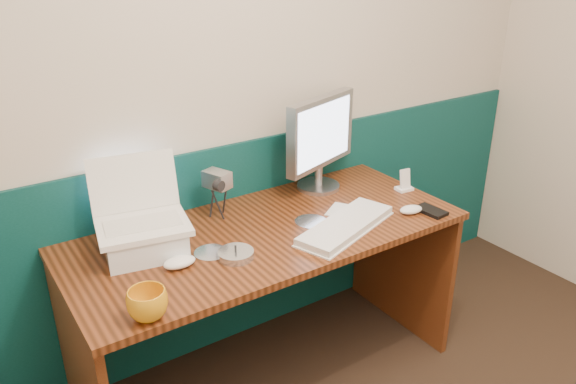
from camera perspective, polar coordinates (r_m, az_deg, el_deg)
back_wall at (r=2.44m, az=-4.48°, el=10.80°), size 3.50×0.04×2.50m
wainscot at (r=2.70m, az=-3.85°, el=-4.92°), size 3.48×0.02×1.00m
desk at (r=2.46m, az=-1.99°, el=-11.60°), size 1.60×0.70×0.75m
laptop_riser at (r=2.14m, az=-14.35°, el=-4.84°), size 0.32×0.29×0.10m
laptop at (r=2.06m, az=-14.86°, el=-0.32°), size 0.37×0.31×0.27m
monitor at (r=2.56m, az=3.20°, el=5.06°), size 0.47×0.27×0.45m
keyboard at (r=2.26m, az=5.89°, el=-3.48°), size 0.51×0.31×0.03m
mouse_right at (r=2.44m, az=12.38°, el=-1.76°), size 0.11×0.08×0.03m
mouse_left at (r=2.04m, az=-10.97°, el=-7.01°), size 0.12×0.08×0.04m
mug at (r=1.79m, az=-14.08°, el=-11.00°), size 0.13×0.13×0.10m
camcorder at (r=2.34m, az=-7.14°, el=-0.32°), size 0.13×0.15×0.19m
cd_spindle at (r=2.07m, az=-5.32°, el=-6.33°), size 0.13×0.13×0.03m
cd_loose_a at (r=2.12m, az=-7.84°, el=-6.08°), size 0.13×0.13×0.00m
cd_loose_b at (r=2.32m, az=2.32°, el=-2.98°), size 0.13×0.13×0.00m
pen at (r=2.45m, az=6.20°, el=-1.57°), size 0.14×0.04×0.01m
papers at (r=2.42m, az=5.32°, el=-1.87°), size 0.17×0.16×0.00m
dock at (r=2.67m, az=11.71°, el=0.34°), size 0.08×0.06×0.01m
music_player at (r=2.65m, az=11.80°, el=1.36°), size 0.05×0.03×0.09m
pda at (r=2.47m, az=14.31°, el=-1.87°), size 0.09×0.14×0.02m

